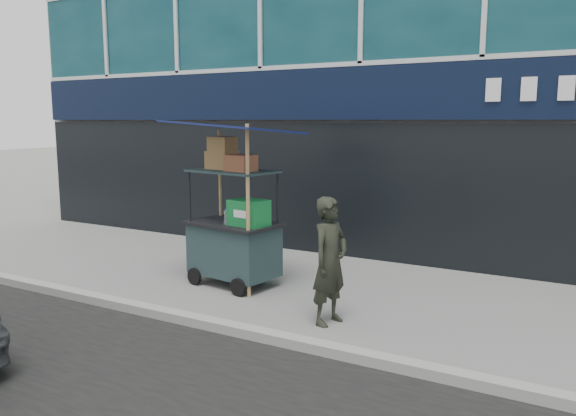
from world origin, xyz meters
The scene contains 4 objects.
ground centered at (0.00, 0.00, 0.00)m, with size 80.00×80.00×0.00m, color slate.
curb centered at (0.00, -0.20, 0.06)m, with size 80.00×0.18×0.12m, color gray.
vendor_cart centered at (-0.97, 1.44, 0.86)m, with size 1.99×1.55×2.45m.
vendor_man centered at (0.96, 0.67, 0.78)m, with size 0.57×0.37×1.55m, color black.
Camera 1 is at (3.71, -5.29, 2.45)m, focal length 35.00 mm.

